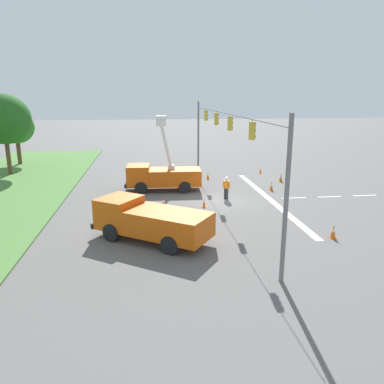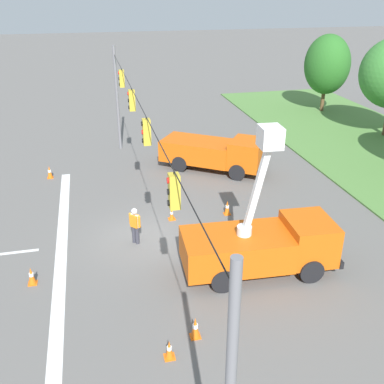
{
  "view_description": "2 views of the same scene",
  "coord_description": "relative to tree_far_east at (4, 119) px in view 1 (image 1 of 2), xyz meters",
  "views": [
    {
      "loc": [
        -27.22,
        5.68,
        7.86
      ],
      "look_at": [
        -2.0,
        2.55,
        1.26
      ],
      "focal_mm": 35.0,
      "sensor_mm": 36.0,
      "label": 1
    },
    {
      "loc": [
        18.37,
        -1.93,
        10.92
      ],
      "look_at": [
        -1.72,
        2.72,
        1.31
      ],
      "focal_mm": 42.0,
      "sensor_mm": 36.0,
      "label": 2
    }
  ],
  "objects": [
    {
      "name": "traffic_cone_mid_right",
      "position": [
        -2.25,
        -25.51,
        -5.28
      ],
      "size": [
        0.36,
        0.36,
        0.58
      ],
      "color": "orange",
      "rests_on": "ground"
    },
    {
      "name": "utility_truck_support_near",
      "position": [
        -19.56,
        -13.84,
        -4.37
      ],
      "size": [
        5.84,
        6.86,
        2.21
      ],
      "color": "#D6560F",
      "rests_on": "ground"
    },
    {
      "name": "traffic_cone_near_bucket",
      "position": [
        -13.53,
        -17.82,
        -5.26
      ],
      "size": [
        0.36,
        0.36,
        0.63
      ],
      "color": "orange",
      "rests_on": "ground"
    },
    {
      "name": "traffic_cone_lane_edge_a",
      "position": [
        -20.5,
        -24.14,
        -5.16
      ],
      "size": [
        0.36,
        0.36,
        0.8
      ],
      "color": "orange",
      "rests_on": "ground"
    },
    {
      "name": "signal_gantry",
      "position": [
        -11.97,
        -19.43,
        -0.98
      ],
      "size": [
        26.2,
        0.33,
        7.2
      ],
      "color": "slate",
      "rests_on": "ground"
    },
    {
      "name": "traffic_cone_lane_edge_b",
      "position": [
        -9.47,
        -24.25,
        -5.18
      ],
      "size": [
        0.36,
        0.36,
        0.76
      ],
      "color": "orange",
      "rests_on": "ground"
    },
    {
      "name": "ground_plane",
      "position": [
        -12.05,
        -19.43,
        -5.56
      ],
      "size": [
        200.0,
        200.0,
        0.0
      ],
      "primitive_type": "plane",
      "color": "#605E5B"
    },
    {
      "name": "tree_far_east",
      "position": [
        0.0,
        0.0,
        0.0
      ],
      "size": [
        4.75,
        5.16,
        8.04
      ],
      "color": "brown",
      "rests_on": "ground"
    },
    {
      "name": "traffic_cone_far_left",
      "position": [
        -6.36,
        -26.22,
        -5.15
      ],
      "size": [
        0.36,
        0.36,
        0.81
      ],
      "color": "orange",
      "rests_on": "ground"
    },
    {
      "name": "traffic_cone_foreground_left",
      "position": [
        -4.39,
        -19.63,
        -5.22
      ],
      "size": [
        0.36,
        0.36,
        0.69
      ],
      "color": "orange",
      "rests_on": "ground"
    },
    {
      "name": "utility_truck_bucket_lift",
      "position": [
        -8.29,
        -15.05,
        -4.23
      ],
      "size": [
        2.73,
        6.44,
        6.24
      ],
      "color": "#D6560F",
      "rests_on": "ground"
    },
    {
      "name": "tree_east_end",
      "position": [
        5.92,
        0.86,
        -1.21
      ],
      "size": [
        3.7,
        4.01,
        6.29
      ],
      "color": "brown",
      "rests_on": "ground"
    },
    {
      "name": "traffic_cone_foreground_right",
      "position": [
        -13.43,
        -14.91,
        -5.17
      ],
      "size": [
        0.36,
        0.36,
        0.78
      ],
      "color": "orange",
      "rests_on": "ground"
    },
    {
      "name": "lane_markings",
      "position": [
        -12.05,
        -24.7,
        -5.55
      ],
      "size": [
        17.6,
        15.25,
        0.01
      ],
      "color": "silver",
      "rests_on": "ground"
    },
    {
      "name": "road_worker",
      "position": [
        -11.67,
        -19.86,
        -4.56
      ],
      "size": [
        0.51,
        0.47,
        1.77
      ],
      "color": "#383842",
      "rests_on": "ground"
    },
    {
      "name": "traffic_cone_mid_left",
      "position": [
        -5.11,
        -18.6,
        -5.16
      ],
      "size": [
        0.36,
        0.36,
        0.81
      ],
      "color": "orange",
      "rests_on": "ground"
    }
  ]
}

